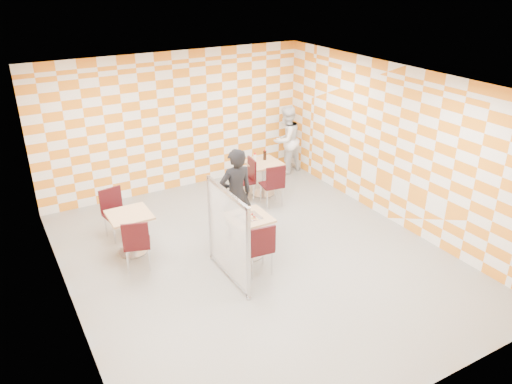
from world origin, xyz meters
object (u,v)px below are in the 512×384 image
chair_second_front (274,182)px  man_white (286,140)px  main_table (249,229)px  partition (228,235)px  sport_bottle (255,158)px  chair_second_side (247,176)px  soda_bottle (265,155)px  second_table (263,173)px  chair_main_front (260,246)px  chair_empty_far (114,209)px  man_dark (236,195)px  empty_table (131,226)px  chair_empty_near (137,241)px

chair_second_front → man_white: 1.95m
main_table → partition: size_ratio=0.48×
man_white → sport_bottle: size_ratio=8.12×
chair_second_side → sport_bottle: (0.30, 0.20, 0.29)m
chair_second_front → soda_bottle: bearing=73.0°
main_table → soda_bottle: (1.59, 2.16, 0.34)m
second_table → partition: 3.28m
main_table → chair_second_front: size_ratio=0.81×
chair_main_front → chair_empty_far: 2.95m
sport_bottle → chair_main_front: bearing=-118.0°
chair_main_front → man_dark: bearing=79.5°
second_table → man_dark: size_ratio=0.43×
chair_main_front → man_dark: 1.33m
chair_empty_far → soda_bottle: soda_bottle is taller
empty_table → chair_main_front: chair_main_front is taller
main_table → chair_empty_near: 1.86m
chair_empty_near → soda_bottle: bearing=26.3°
second_table → man_dark: 2.00m
second_table → chair_empty_far: size_ratio=0.81×
chair_second_side → man_white: man_white is taller
chair_second_side → chair_empty_far: size_ratio=1.00×
chair_main_front → soda_bottle: bearing=58.2°
second_table → empty_table: bearing=-163.4°
empty_table → chair_second_front: chair_second_front is taller
main_table → man_white: man_white is taller
chair_empty_near → man_dark: 1.93m
chair_main_front → chair_empty_near: same height
chair_empty_near → sport_bottle: size_ratio=4.62×
second_table → man_dark: (-1.39, -1.39, 0.36)m
chair_empty_near → partition: partition is taller
man_white → chair_empty_near: bearing=12.3°
second_table → chair_second_front: chair_second_front is taller
chair_second_side → partition: partition is taller
chair_second_side → main_table: bearing=-118.1°
second_table → soda_bottle: soda_bottle is taller
empty_table → man_white: bearing=22.6°
chair_main_front → partition: (-0.48, 0.16, 0.25)m
second_table → chair_main_front: (-1.62, -2.67, 0.04)m
second_table → chair_main_front: size_ratio=0.81×
second_table → chair_main_front: chair_main_front is taller
chair_empty_near → partition: 1.53m
main_table → chair_second_front: 1.98m
second_table → sport_bottle: bearing=142.0°
chair_second_side → second_table: bearing=11.5°
man_dark → partition: bearing=58.3°
chair_second_front → chair_second_side: size_ratio=1.00×
second_table → chair_second_side: size_ratio=0.81×
empty_table → chair_empty_near: size_ratio=0.81×
second_table → man_white: (1.12, 0.84, 0.30)m
main_table → chair_empty_far: chair_empty_far is taller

